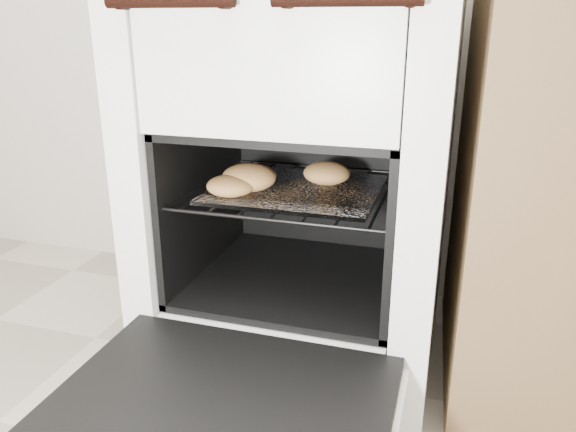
# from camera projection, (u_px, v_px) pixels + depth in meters

# --- Properties ---
(stove) EXTENTS (0.63, 0.70, 0.96)m
(stove) POSITION_uv_depth(u_px,v_px,m) (307.00, 174.00, 1.30)
(stove) COLOR silver
(stove) RESTS_ON ground
(oven_door) EXTENTS (0.56, 0.44, 0.04)m
(oven_door) POSITION_uv_depth(u_px,v_px,m) (220.00, 411.00, 0.91)
(oven_door) COLOR black
(oven_door) RESTS_ON stove
(oven_rack) EXTENTS (0.46, 0.44, 0.01)m
(oven_rack) POSITION_uv_depth(u_px,v_px,m) (299.00, 190.00, 1.24)
(oven_rack) COLOR black
(oven_rack) RESTS_ON stove
(foil_sheet) EXTENTS (0.36, 0.31, 0.01)m
(foil_sheet) POSITION_uv_depth(u_px,v_px,m) (296.00, 189.00, 1.22)
(foil_sheet) COLOR white
(foil_sheet) RESTS_ON oven_rack
(baked_rolls) EXTENTS (0.30, 0.28, 0.06)m
(baked_rolls) POSITION_uv_depth(u_px,v_px,m) (269.00, 178.00, 1.20)
(baked_rolls) COLOR tan
(baked_rolls) RESTS_ON foil_sheet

